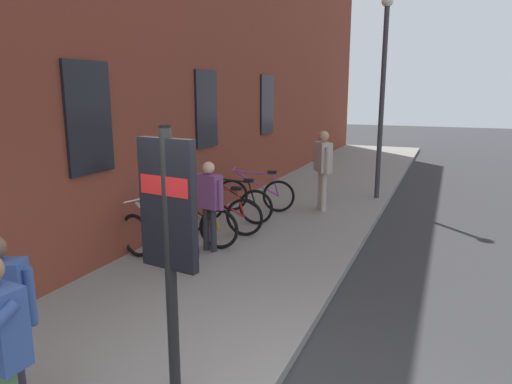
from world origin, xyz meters
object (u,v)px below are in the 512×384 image
(pedestrian_near_bus, at_px, (209,197))
(pedestrian_crossing_street, at_px, (0,304))
(bicycle_beside_lamp, at_px, (218,214))
(bicycle_under_window, at_px, (256,194))
(transit_info_sign, at_px, (169,223))
(pedestrian_by_facade, at_px, (323,162))
(bicycle_by_door, at_px, (158,240))
(street_lamp, at_px, (383,81))
(bicycle_leaning_wall, at_px, (191,224))
(bicycle_mid_rack, at_px, (232,204))

(pedestrian_near_bus, bearing_deg, pedestrian_crossing_street, -176.07)
(bicycle_beside_lamp, height_order, pedestrian_crossing_street, pedestrian_crossing_street)
(bicycle_beside_lamp, relative_size, bicycle_under_window, 1.03)
(transit_info_sign, relative_size, pedestrian_crossing_street, 1.57)
(bicycle_beside_lamp, xyz_separation_m, pedestrian_by_facade, (2.54, -1.34, 0.71))
(bicycle_by_door, distance_m, street_lamp, 6.98)
(bicycle_beside_lamp, relative_size, transit_info_sign, 0.73)
(bicycle_by_door, distance_m, transit_info_sign, 3.54)
(bicycle_beside_lamp, xyz_separation_m, bicycle_under_window, (1.82, -0.01, -0.00))
(bicycle_leaning_wall, bearing_deg, bicycle_beside_lamp, -7.70)
(bicycle_by_door, height_order, bicycle_beside_lamp, same)
(pedestrian_near_bus, xyz_separation_m, pedestrian_by_facade, (3.45, -1.03, 0.16))
(bicycle_mid_rack, bearing_deg, transit_info_sign, -159.75)
(pedestrian_near_bus, bearing_deg, transit_info_sign, -156.55)
(pedestrian_near_bus, distance_m, pedestrian_by_facade, 3.61)
(bicycle_by_door, height_order, pedestrian_by_facade, pedestrian_by_facade)
(bicycle_under_window, bearing_deg, bicycle_beside_lamp, 179.80)
(bicycle_leaning_wall, xyz_separation_m, bicycle_beside_lamp, (0.82, -0.11, 0.00))
(bicycle_under_window, relative_size, transit_info_sign, 0.71)
(bicycle_leaning_wall, relative_size, pedestrian_near_bus, 1.16)
(bicycle_mid_rack, xyz_separation_m, street_lamp, (3.45, -2.42, 2.50))
(bicycle_by_door, bearing_deg, bicycle_under_window, -2.48)
(pedestrian_crossing_street, bearing_deg, bicycle_by_door, 12.60)
(bicycle_beside_lamp, distance_m, pedestrian_crossing_street, 5.17)
(bicycle_beside_lamp, distance_m, pedestrian_by_facade, 2.95)
(bicycle_by_door, xyz_separation_m, bicycle_mid_rack, (2.58, -0.05, -0.00))
(transit_info_sign, xyz_separation_m, pedestrian_by_facade, (6.97, 0.50, -0.50))
(pedestrian_near_bus, bearing_deg, bicycle_under_window, 6.33)
(bicycle_mid_rack, xyz_separation_m, pedestrian_by_facade, (1.72, -1.44, 0.71))
(pedestrian_by_facade, bearing_deg, pedestrian_near_bus, 163.38)
(bicycle_leaning_wall, relative_size, bicycle_beside_lamp, 1.00)
(bicycle_under_window, height_order, street_lamp, street_lamp)
(bicycle_mid_rack, bearing_deg, bicycle_under_window, -6.20)
(bicycle_mid_rack, distance_m, bicycle_under_window, 1.01)
(bicycle_leaning_wall, bearing_deg, pedestrian_by_facade, -23.39)
(bicycle_leaning_wall, relative_size, pedestrian_by_facade, 0.99)
(bicycle_beside_lamp, distance_m, bicycle_mid_rack, 0.82)
(pedestrian_by_facade, bearing_deg, transit_info_sign, -175.93)
(bicycle_beside_lamp, distance_m, street_lamp, 5.47)
(bicycle_leaning_wall, xyz_separation_m, pedestrian_crossing_street, (-4.28, -0.71, 0.54))
(street_lamp, bearing_deg, bicycle_beside_lamp, 151.53)
(transit_info_sign, bearing_deg, pedestrian_by_facade, 4.07)
(pedestrian_crossing_street, bearing_deg, bicycle_under_window, 4.88)
(bicycle_beside_lamp, height_order, bicycle_under_window, same)
(bicycle_under_window, bearing_deg, street_lamp, -43.29)
(bicycle_mid_rack, bearing_deg, pedestrian_near_bus, -166.64)
(bicycle_by_door, relative_size, transit_info_sign, 0.72)
(bicycle_leaning_wall, relative_size, pedestrian_crossing_street, 1.16)
(bicycle_under_window, height_order, pedestrian_by_facade, pedestrian_by_facade)
(bicycle_leaning_wall, relative_size, bicycle_under_window, 1.03)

